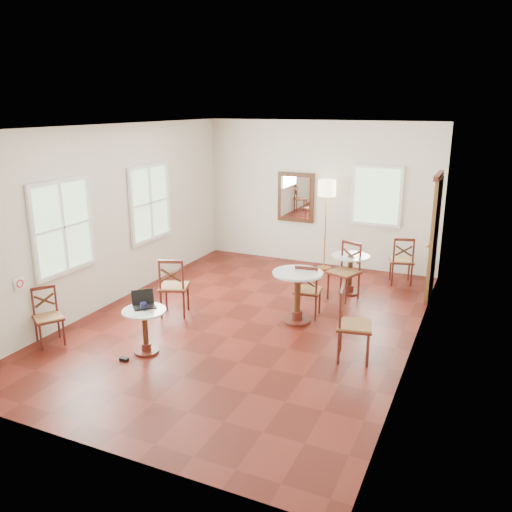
{
  "coord_description": "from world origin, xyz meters",
  "views": [
    {
      "loc": [
        3.26,
        -6.93,
        3.31
      ],
      "look_at": [
        0.0,
        0.3,
        1.0
      ],
      "focal_mm": 36.72,
      "sensor_mm": 36.0,
      "label": 1
    }
  ],
  "objects_px": {
    "mouse": "(144,309)",
    "water_glass": "(144,306)",
    "power_adapter": "(124,359)",
    "navy_mug": "(144,306)",
    "cafe_table_back": "(350,270)",
    "chair_mid_b": "(353,325)",
    "chair_near_b": "(48,317)",
    "cafe_table_near": "(145,326)",
    "chair_back_b": "(345,271)",
    "chair_mid_a": "(308,290)",
    "chair_back_a": "(402,260)",
    "laptop": "(144,303)",
    "chair_near_a": "(174,286)",
    "cafe_table_mid": "(297,291)",
    "floor_lamp": "(327,194)"
  },
  "relations": [
    {
      "from": "chair_mid_a",
      "to": "mouse",
      "type": "relative_size",
      "value": 8.42
    },
    {
      "from": "chair_near_b",
      "to": "water_glass",
      "type": "height_order",
      "value": "chair_near_b"
    },
    {
      "from": "power_adapter",
      "to": "navy_mug",
      "type": "bearing_deg",
      "value": 71.58
    },
    {
      "from": "mouse",
      "to": "power_adapter",
      "type": "bearing_deg",
      "value": -107.54
    },
    {
      "from": "mouse",
      "to": "chair_mid_b",
      "type": "bearing_deg",
      "value": 24.4
    },
    {
      "from": "mouse",
      "to": "water_glass",
      "type": "bearing_deg",
      "value": 100.47
    },
    {
      "from": "chair_mid_a",
      "to": "water_glass",
      "type": "distance_m",
      "value": 2.68
    },
    {
      "from": "floor_lamp",
      "to": "chair_near_b",
      "type": "bearing_deg",
      "value": -116.73
    },
    {
      "from": "cafe_table_back",
      "to": "chair_back_b",
      "type": "relative_size",
      "value": 0.71
    },
    {
      "from": "cafe_table_near",
      "to": "chair_mid_a",
      "type": "distance_m",
      "value": 2.68
    },
    {
      "from": "chair_near_b",
      "to": "mouse",
      "type": "relative_size",
      "value": 7.87
    },
    {
      "from": "chair_near_a",
      "to": "chair_back_b",
      "type": "height_order",
      "value": "chair_back_b"
    },
    {
      "from": "chair_near_b",
      "to": "chair_mid_b",
      "type": "xyz_separation_m",
      "value": [
        4.06,
        1.31,
        0.08
      ]
    },
    {
      "from": "chair_mid_b",
      "to": "mouse",
      "type": "height_order",
      "value": "chair_mid_b"
    },
    {
      "from": "cafe_table_near",
      "to": "chair_near_b",
      "type": "height_order",
      "value": "chair_near_b"
    },
    {
      "from": "water_glass",
      "to": "chair_back_a",
      "type": "bearing_deg",
      "value": 58.34
    },
    {
      "from": "power_adapter",
      "to": "chair_mid_a",
      "type": "bearing_deg",
      "value": 55.07
    },
    {
      "from": "water_glass",
      "to": "mouse",
      "type": "bearing_deg",
      "value": -83.31
    },
    {
      "from": "cafe_table_mid",
      "to": "cafe_table_back",
      "type": "distance_m",
      "value": 1.68
    },
    {
      "from": "cafe_table_near",
      "to": "mouse",
      "type": "xyz_separation_m",
      "value": [
        0.0,
        -0.0,
        0.26
      ]
    },
    {
      "from": "chair_near_b",
      "to": "navy_mug",
      "type": "distance_m",
      "value": 1.48
    },
    {
      "from": "chair_mid_a",
      "to": "power_adapter",
      "type": "bearing_deg",
      "value": 47.81
    },
    {
      "from": "chair_mid_a",
      "to": "water_glass",
      "type": "bearing_deg",
      "value": 45.83
    },
    {
      "from": "chair_back_a",
      "to": "cafe_table_back",
      "type": "bearing_deg",
      "value": 34.41
    },
    {
      "from": "floor_lamp",
      "to": "chair_back_b",
      "type": "bearing_deg",
      "value": -61.21
    },
    {
      "from": "chair_mid_b",
      "to": "chair_back_a",
      "type": "xyz_separation_m",
      "value": [
        0.08,
        3.42,
        -0.03
      ]
    },
    {
      "from": "cafe_table_back",
      "to": "power_adapter",
      "type": "height_order",
      "value": "cafe_table_back"
    },
    {
      "from": "cafe_table_near",
      "to": "chair_mid_b",
      "type": "height_order",
      "value": "chair_mid_b"
    },
    {
      "from": "chair_back_b",
      "to": "cafe_table_mid",
      "type": "bearing_deg",
      "value": -85.86
    },
    {
      "from": "cafe_table_near",
      "to": "chair_near_b",
      "type": "distance_m",
      "value": 1.47
    },
    {
      "from": "chair_near_a",
      "to": "power_adapter",
      "type": "relative_size",
      "value": 8.53
    },
    {
      "from": "cafe_table_back",
      "to": "chair_back_a",
      "type": "relative_size",
      "value": 0.77
    },
    {
      "from": "mouse",
      "to": "water_glass",
      "type": "distance_m",
      "value": 0.03
    },
    {
      "from": "cafe_table_back",
      "to": "power_adapter",
      "type": "xyz_separation_m",
      "value": [
        -2.08,
        -3.81,
        -0.42
      ]
    },
    {
      "from": "chair_near_b",
      "to": "floor_lamp",
      "type": "bearing_deg",
      "value": 6.13
    },
    {
      "from": "laptop",
      "to": "cafe_table_near",
      "type": "bearing_deg",
      "value": -99.18
    },
    {
      "from": "floor_lamp",
      "to": "chair_mid_b",
      "type": "bearing_deg",
      "value": -67.65
    },
    {
      "from": "chair_mid_a",
      "to": "floor_lamp",
      "type": "bearing_deg",
      "value": -86.12
    },
    {
      "from": "cafe_table_back",
      "to": "mouse",
      "type": "relative_size",
      "value": 6.81
    },
    {
      "from": "navy_mug",
      "to": "water_glass",
      "type": "relative_size",
      "value": 1.29
    },
    {
      "from": "chair_near_a",
      "to": "water_glass",
      "type": "height_order",
      "value": "chair_near_a"
    },
    {
      "from": "navy_mug",
      "to": "power_adapter",
      "type": "distance_m",
      "value": 0.75
    },
    {
      "from": "chair_mid_b",
      "to": "water_glass",
      "type": "xyz_separation_m",
      "value": [
        -2.63,
        -0.97,
        0.18
      ]
    },
    {
      "from": "power_adapter",
      "to": "cafe_table_mid",
      "type": "bearing_deg",
      "value": 52.79
    },
    {
      "from": "floor_lamp",
      "to": "navy_mug",
      "type": "bearing_deg",
      "value": -103.34
    },
    {
      "from": "chair_mid_a",
      "to": "water_glass",
      "type": "xyz_separation_m",
      "value": [
        -1.6,
        -2.13,
        0.24
      ]
    },
    {
      "from": "mouse",
      "to": "cafe_table_near",
      "type": "bearing_deg",
      "value": 131.12
    },
    {
      "from": "chair_mid_b",
      "to": "mouse",
      "type": "xyz_separation_m",
      "value": [
        -2.62,
        -0.99,
        0.15
      ]
    },
    {
      "from": "cafe_table_mid",
      "to": "chair_back_a",
      "type": "bearing_deg",
      "value": 65.24
    },
    {
      "from": "laptop",
      "to": "mouse",
      "type": "relative_size",
      "value": 3.72
    }
  ]
}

